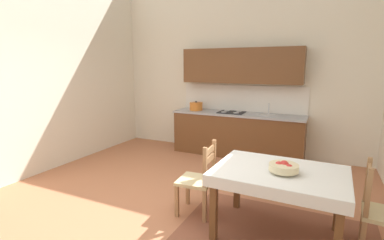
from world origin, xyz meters
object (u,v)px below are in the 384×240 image
dining_chair_tv_side (199,180)px  dining_chair_window_side (382,213)px  dining_table (279,181)px  fruit_bowl (284,167)px  kitchen_cabinetry (238,115)px

dining_chair_tv_side → dining_chair_window_side: size_ratio=1.00×
dining_table → dining_chair_tv_side: 0.99m
dining_table → fruit_bowl: fruit_bowl is taller
dining_table → dining_chair_window_side: (0.96, 0.08, -0.19)m
kitchen_cabinetry → dining_table: (1.23, -2.63, -0.23)m
dining_chair_window_side → dining_table: bearing=-175.0°
dining_chair_tv_side → fruit_bowl: (1.02, -0.13, 0.37)m
dining_chair_tv_side → dining_table: bearing=-3.7°
dining_chair_window_side → fruit_bowl: bearing=-170.8°
kitchen_cabinetry → dining_chair_tv_side: 2.62m
dining_table → fruit_bowl: bearing=-55.0°
kitchen_cabinetry → dining_chair_window_side: 3.39m
kitchen_cabinetry → dining_chair_window_side: (2.20, -2.55, -0.41)m
dining_chair_window_side → fruit_bowl: size_ratio=3.10×
dining_table → dining_chair_tv_side: bearing=176.3°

